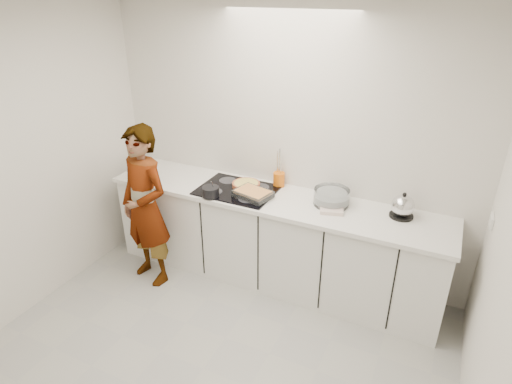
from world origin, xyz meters
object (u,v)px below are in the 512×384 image
at_px(utensil_crock, 279,179).
at_px(cook, 145,207).
at_px(tart_dish, 246,185).
at_px(saucepan, 211,191).
at_px(kettle, 403,207).
at_px(hob, 237,190).
at_px(baking_dish, 253,193).
at_px(mixing_bowl, 331,198).

height_order(utensil_crock, cook, cook).
distance_m(tart_dish, utensil_crock, 0.32).
bearing_deg(saucepan, kettle, 12.93).
relative_size(hob, cook, 0.45).
height_order(hob, kettle, kettle).
height_order(saucepan, utensil_crock, saucepan).
distance_m(baking_dish, mixing_bowl, 0.71).
height_order(baking_dish, kettle, kettle).
relative_size(saucepan, utensil_crock, 1.47).
height_order(tart_dish, kettle, kettle).
height_order(kettle, utensil_crock, kettle).
bearing_deg(tart_dish, hob, -122.81).
bearing_deg(baking_dish, kettle, 10.12).
bearing_deg(hob, kettle, 5.67).
xyz_separation_m(tart_dish, utensil_crock, (0.26, 0.18, 0.03)).
xyz_separation_m(saucepan, cook, (-0.57, -0.25, -0.18)).
relative_size(tart_dish, cook, 0.18).
height_order(mixing_bowl, utensil_crock, mixing_bowl).
distance_m(mixing_bowl, cook, 1.73).
bearing_deg(utensil_crock, baking_dish, -107.60).
height_order(mixing_bowl, cook, cook).
xyz_separation_m(saucepan, kettle, (1.64, 0.38, 0.04)).
bearing_deg(mixing_bowl, baking_dish, -164.22).
relative_size(baking_dish, mixing_bowl, 0.91).
bearing_deg(cook, hob, 47.27).
relative_size(hob, utensil_crock, 5.16).
xyz_separation_m(kettle, utensil_crock, (-1.17, 0.12, -0.03)).
xyz_separation_m(tart_dish, baking_dish, (0.15, -0.16, 0.01)).
bearing_deg(hob, tart_dish, 57.19).
bearing_deg(hob, utensil_crock, 39.96).
distance_m(hob, baking_dish, 0.23).
distance_m(tart_dish, cook, 0.97).
bearing_deg(mixing_bowl, hob, -172.84).
bearing_deg(cook, baking_dish, 36.95).
relative_size(mixing_bowl, utensil_crock, 2.91).
bearing_deg(baking_dish, utensil_crock, 72.40).
xyz_separation_m(baking_dish, utensil_crock, (0.11, 0.35, 0.02)).
relative_size(tart_dish, kettle, 1.16).
relative_size(baking_dish, cook, 0.23).
bearing_deg(hob, cook, -146.52).
distance_m(baking_dish, utensil_crock, 0.36).
bearing_deg(cook, mixing_bowl, 33.92).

